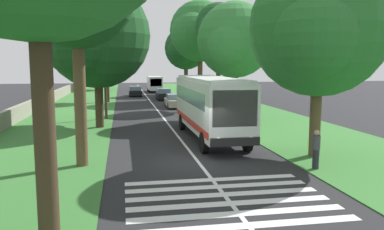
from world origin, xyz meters
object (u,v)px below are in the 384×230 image
at_px(roadside_tree_left_1, 105,51).
at_px(roadside_tree_right_4, 185,49).
at_px(roadside_tree_right_0, 198,33).
at_px(utility_pole, 105,71).
at_px(trailing_car_1, 164,94).
at_px(pedestrian, 316,149).
at_px(trailing_minibus_0, 154,83).
at_px(coach_bus, 209,104).
at_px(roadside_tree_left_3, 95,38).
at_px(roadside_tree_right_3, 316,30).
at_px(roadside_tree_right_2, 217,28).
at_px(trailing_car_2, 135,92).
at_px(roadside_tree_left_4, 104,55).
at_px(trailing_car_0, 175,101).
at_px(roadside_tree_right_1, 233,42).

xyz_separation_m(roadside_tree_left_1, roadside_tree_right_4, (10.38, -11.12, 0.62)).
bearing_deg(roadside_tree_right_0, utility_pole, 144.50).
bearing_deg(trailing_car_1, pedestrian, -175.30).
relative_size(trailing_minibus_0, pedestrian, 3.55).
distance_m(coach_bus, utility_pole, 11.87).
distance_m(roadside_tree_left_3, roadside_tree_right_4, 31.25).
xyz_separation_m(trailing_minibus_0, roadside_tree_left_1, (-16.89, 7.12, 4.53)).
distance_m(roadside_tree_left_3, roadside_tree_right_3, 15.50).
bearing_deg(roadside_tree_right_3, roadside_tree_right_2, -1.15).
bearing_deg(trailing_car_2, roadside_tree_left_3, 172.47).
distance_m(roadside_tree_right_3, roadside_tree_right_4, 40.24).
height_order(trailing_car_2, roadside_tree_right_4, roadside_tree_right_4).
xyz_separation_m(roadside_tree_right_3, utility_pole, (15.28, 10.43, -2.15)).
bearing_deg(roadside_tree_right_3, roadside_tree_right_4, -0.23).
xyz_separation_m(roadside_tree_left_4, roadside_tree_right_4, (-13.30, -12.20, 0.62)).
bearing_deg(roadside_tree_right_3, utility_pole, 34.33).
height_order(roadside_tree_left_4, roadside_tree_right_3, roadside_tree_left_4).
bearing_deg(trailing_car_0, pedestrian, -173.95).
xyz_separation_m(coach_bus, trailing_car_1, (27.05, -0.05, -1.48)).
bearing_deg(roadside_tree_right_0, coach_bus, 170.55).
distance_m(roadside_tree_right_3, pedestrian, 5.79).
height_order(roadside_tree_left_3, roadside_tree_right_2, roadside_tree_right_2).
bearing_deg(roadside_tree_left_1, utility_pole, -177.95).
bearing_deg(roadside_tree_right_3, roadside_tree_left_4, 12.68).
relative_size(roadside_tree_right_3, roadside_tree_right_4, 0.95).
bearing_deg(roadside_tree_right_3, trailing_car_2, 10.58).
xyz_separation_m(roadside_tree_right_0, roadside_tree_right_3, (-30.19, 0.20, -2.17)).
height_order(roadside_tree_left_3, utility_pole, roadside_tree_left_3).
bearing_deg(utility_pole, pedestrian, -151.79).
relative_size(trailing_car_1, roadside_tree_right_0, 0.35).
distance_m(trailing_car_2, roadside_tree_right_1, 27.49).
bearing_deg(roadside_tree_right_0, roadside_tree_right_4, 0.22).
distance_m(trailing_car_1, pedestrian, 35.06).
xyz_separation_m(trailing_car_0, pedestrian, (-25.46, -2.70, 0.24)).
bearing_deg(trailing_car_0, roadside_tree_right_2, -112.31).
relative_size(trailing_minibus_0, roadside_tree_left_1, 0.70).
bearing_deg(roadside_tree_left_1, trailing_car_0, -132.80).
height_order(trailing_car_1, roadside_tree_right_3, roadside_tree_right_3).
bearing_deg(utility_pole, roadside_tree_left_4, 2.41).
relative_size(trailing_minibus_0, roadside_tree_right_0, 0.49).
height_order(roadside_tree_left_1, roadside_tree_right_4, roadside_tree_right_4).
xyz_separation_m(roadside_tree_right_2, pedestrian, (-23.78, 1.41, -7.19)).
bearing_deg(roadside_tree_right_4, coach_bus, 173.32).
relative_size(roadside_tree_left_4, roadside_tree_right_1, 1.04).
bearing_deg(trailing_car_2, utility_pole, 172.24).
bearing_deg(roadside_tree_right_2, roadside_tree_right_4, 0.82).
height_order(trailing_minibus_0, roadside_tree_right_4, roadside_tree_right_4).
distance_m(coach_bus, roadside_tree_left_4, 48.84).
distance_m(trailing_minibus_0, roadside_tree_right_4, 9.21).
distance_m(roadside_tree_left_3, roadside_tree_right_2, 15.50).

